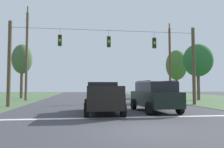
{
  "coord_description": "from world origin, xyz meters",
  "views": [
    {
      "loc": [
        -2.31,
        -8.38,
        1.66
      ],
      "look_at": [
        0.09,
        9.24,
        2.68
      ],
      "focal_mm": 35.5,
      "sensor_mm": 36.0,
      "label": 1
    }
  ],
  "objects_px": {
    "pickup_truck": "(102,98)",
    "distant_car_crossing_white": "(159,94)",
    "tree_roadside_far_right": "(198,60)",
    "tree_roadside_left": "(22,59)",
    "suv_black": "(155,96)",
    "utility_pole_near_left": "(27,54)",
    "overhead_signal_span": "(107,61)",
    "tree_roadside_right": "(176,65)",
    "utility_pole_mid_right": "(170,62)"
  },
  "relations": [
    {
      "from": "suv_black",
      "to": "distant_car_crossing_white",
      "type": "bearing_deg",
      "value": 68.71
    },
    {
      "from": "distant_car_crossing_white",
      "to": "tree_roadside_far_right",
      "type": "distance_m",
      "value": 6.37
    },
    {
      "from": "pickup_truck",
      "to": "distant_car_crossing_white",
      "type": "height_order",
      "value": "pickup_truck"
    },
    {
      "from": "overhead_signal_span",
      "to": "pickup_truck",
      "type": "distance_m",
      "value": 6.01
    },
    {
      "from": "overhead_signal_span",
      "to": "suv_black",
      "type": "xyz_separation_m",
      "value": [
        2.66,
        -4.89,
        -2.85
      ]
    },
    {
      "from": "tree_roadside_right",
      "to": "tree_roadside_left",
      "type": "relative_size",
      "value": 1.0
    },
    {
      "from": "distant_car_crossing_white",
      "to": "utility_pole_mid_right",
      "type": "distance_m",
      "value": 4.73
    },
    {
      "from": "tree_roadside_right",
      "to": "tree_roadside_far_right",
      "type": "distance_m",
      "value": 9.07
    },
    {
      "from": "tree_roadside_left",
      "to": "suv_black",
      "type": "bearing_deg",
      "value": -54.09
    },
    {
      "from": "utility_pole_mid_right",
      "to": "tree_roadside_left",
      "type": "bearing_deg",
      "value": 164.95
    },
    {
      "from": "distant_car_crossing_white",
      "to": "utility_pole_near_left",
      "type": "bearing_deg",
      "value": 174.2
    },
    {
      "from": "tree_roadside_far_right",
      "to": "utility_pole_mid_right",
      "type": "bearing_deg",
      "value": 147.37
    },
    {
      "from": "suv_black",
      "to": "distant_car_crossing_white",
      "type": "relative_size",
      "value": 1.13
    },
    {
      "from": "utility_pole_near_left",
      "to": "distant_car_crossing_white",
      "type": "bearing_deg",
      "value": -5.8
    },
    {
      "from": "tree_roadside_far_right",
      "to": "tree_roadside_right",
      "type": "bearing_deg",
      "value": 82.25
    },
    {
      "from": "utility_pole_mid_right",
      "to": "tree_roadside_right",
      "type": "relative_size",
      "value": 1.3
    },
    {
      "from": "utility_pole_mid_right",
      "to": "utility_pole_near_left",
      "type": "relative_size",
      "value": 0.87
    },
    {
      "from": "tree_roadside_right",
      "to": "tree_roadside_far_right",
      "type": "height_order",
      "value": "tree_roadside_right"
    },
    {
      "from": "overhead_signal_span",
      "to": "distant_car_crossing_white",
      "type": "relative_size",
      "value": 3.8
    },
    {
      "from": "overhead_signal_span",
      "to": "tree_roadside_left",
      "type": "xyz_separation_m",
      "value": [
        -10.59,
        13.4,
        1.6
      ]
    },
    {
      "from": "pickup_truck",
      "to": "tree_roadside_far_right",
      "type": "relative_size",
      "value": 0.79
    },
    {
      "from": "pickup_truck",
      "to": "suv_black",
      "type": "height_order",
      "value": "suv_black"
    },
    {
      "from": "suv_black",
      "to": "tree_roadside_right",
      "type": "bearing_deg",
      "value": 62.33
    },
    {
      "from": "suv_black",
      "to": "distant_car_crossing_white",
      "type": "xyz_separation_m",
      "value": [
        4.48,
        11.5,
        -0.27
      ]
    },
    {
      "from": "pickup_truck",
      "to": "distant_car_crossing_white",
      "type": "xyz_separation_m",
      "value": [
        8.0,
        11.78,
        -0.18
      ]
    },
    {
      "from": "overhead_signal_span",
      "to": "pickup_truck",
      "type": "relative_size",
      "value": 3.04
    },
    {
      "from": "utility_pole_near_left",
      "to": "tree_roadside_right",
      "type": "xyz_separation_m",
      "value": [
        21.95,
        7.03,
        -0.41
      ]
    },
    {
      "from": "tree_roadside_right",
      "to": "tree_roadside_far_right",
      "type": "xyz_separation_m",
      "value": [
        -1.22,
        -8.98,
        -0.3
      ]
    },
    {
      "from": "tree_roadside_right",
      "to": "tree_roadside_left",
      "type": "xyz_separation_m",
      "value": [
        -23.81,
        -1.85,
        0.32
      ]
    },
    {
      "from": "overhead_signal_span",
      "to": "tree_roadside_right",
      "type": "relative_size",
      "value": 2.15
    },
    {
      "from": "pickup_truck",
      "to": "utility_pole_mid_right",
      "type": "xyz_separation_m",
      "value": [
        10.0,
        13.27,
        3.84
      ]
    },
    {
      "from": "tree_roadside_left",
      "to": "utility_pole_near_left",
      "type": "bearing_deg",
      "value": -70.29
    },
    {
      "from": "pickup_truck",
      "to": "distant_car_crossing_white",
      "type": "bearing_deg",
      "value": 55.82
    },
    {
      "from": "tree_roadside_right",
      "to": "tree_roadside_far_right",
      "type": "bearing_deg",
      "value": -97.75
    },
    {
      "from": "pickup_truck",
      "to": "tree_roadside_left",
      "type": "relative_size",
      "value": 0.71
    },
    {
      "from": "suv_black",
      "to": "utility_pole_mid_right",
      "type": "bearing_deg",
      "value": 63.47
    },
    {
      "from": "utility_pole_near_left",
      "to": "tree_roadside_right",
      "type": "bearing_deg",
      "value": 17.77
    },
    {
      "from": "utility_pole_mid_right",
      "to": "tree_roadside_right",
      "type": "bearing_deg",
      "value": 60.32
    },
    {
      "from": "overhead_signal_span",
      "to": "utility_pole_mid_right",
      "type": "bearing_deg",
      "value": 41.53
    },
    {
      "from": "utility_pole_near_left",
      "to": "tree_roadside_far_right",
      "type": "relative_size",
      "value": 1.64
    },
    {
      "from": "suv_black",
      "to": "utility_pole_near_left",
      "type": "relative_size",
      "value": 0.43
    },
    {
      "from": "pickup_truck",
      "to": "tree_roadside_far_right",
      "type": "distance_m",
      "value": 17.65
    },
    {
      "from": "overhead_signal_span",
      "to": "tree_roadside_far_right",
      "type": "height_order",
      "value": "overhead_signal_span"
    },
    {
      "from": "suv_black",
      "to": "distant_car_crossing_white",
      "type": "distance_m",
      "value": 12.34
    },
    {
      "from": "overhead_signal_span",
      "to": "suv_black",
      "type": "relative_size",
      "value": 3.38
    },
    {
      "from": "utility_pole_near_left",
      "to": "overhead_signal_span",
      "type": "bearing_deg",
      "value": -43.26
    },
    {
      "from": "distant_car_crossing_white",
      "to": "tree_roadside_right",
      "type": "distance_m",
      "value": 11.45
    },
    {
      "from": "overhead_signal_span",
      "to": "utility_pole_mid_right",
      "type": "xyz_separation_m",
      "value": [
        9.14,
        8.1,
        0.9
      ]
    },
    {
      "from": "overhead_signal_span",
      "to": "tree_roadside_right",
      "type": "height_order",
      "value": "tree_roadside_right"
    },
    {
      "from": "pickup_truck",
      "to": "tree_roadside_left",
      "type": "xyz_separation_m",
      "value": [
        -9.73,
        18.58,
        4.54
      ]
    }
  ]
}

